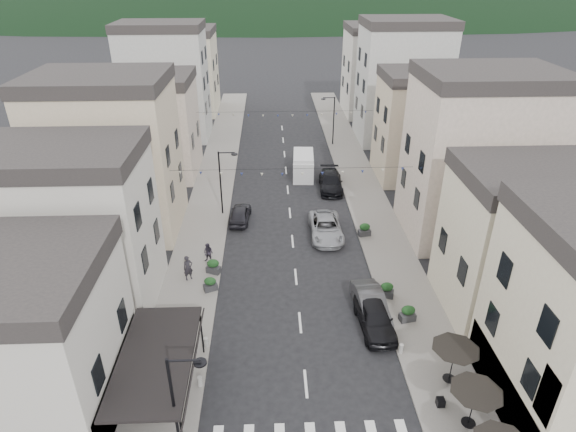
# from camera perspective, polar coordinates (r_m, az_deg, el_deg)

# --- Properties ---
(sidewalk_left) EXTENTS (4.00, 76.00, 0.12)m
(sidewalk_left) POSITION_cam_1_polar(r_m,az_deg,el_deg) (49.47, -8.81, 3.50)
(sidewalk_left) COLOR slate
(sidewalk_left) RESTS_ON ground
(sidewalk_right) EXTENTS (4.00, 76.00, 0.12)m
(sidewalk_right) POSITION_cam_1_polar(r_m,az_deg,el_deg) (49.99, 8.57, 3.79)
(sidewalk_right) COLOR slate
(sidewalk_right) RESTS_ON ground
(boutique_awning) EXTENTS (3.77, 7.50, 3.28)m
(boutique_awning) POSITION_cam_1_polar(r_m,az_deg,el_deg) (25.37, -14.81, -16.02)
(boutique_awning) COLOR black
(boutique_awning) RESTS_ON ground
(buildings_row_left) EXTENTS (10.20, 54.16, 14.00)m
(buildings_row_left) POSITION_cam_1_polar(r_m,az_deg,el_deg) (53.99, -16.24, 11.70)
(buildings_row_left) COLOR beige
(buildings_row_left) RESTS_ON ground
(buildings_row_right) EXTENTS (10.20, 54.16, 14.50)m
(buildings_row_right) POSITION_cam_1_polar(r_m,az_deg,el_deg) (53.79, 15.70, 11.93)
(buildings_row_right) COLOR beige
(buildings_row_right) RESTS_ON ground
(cafe_terrace) EXTENTS (2.50, 8.10, 2.53)m
(cafe_terrace) POSITION_cam_1_polar(r_m,az_deg,el_deg) (25.60, 21.32, -19.22)
(cafe_terrace) COLOR black
(cafe_terrace) RESTS_ON ground
(streetlamp_left_near) EXTENTS (1.70, 0.56, 6.00)m
(streetlamp_left_near) POSITION_cam_1_polar(r_m,az_deg,el_deg) (22.64, -12.76, -20.34)
(streetlamp_left_near) COLOR black
(streetlamp_left_near) RESTS_ON ground
(streetlamp_left_far) EXTENTS (1.70, 0.56, 6.00)m
(streetlamp_left_far) POSITION_cam_1_polar(r_m,az_deg,el_deg) (42.37, -7.68, 4.65)
(streetlamp_left_far) COLOR black
(streetlamp_left_far) RESTS_ON ground
(streetlamp_right_far) EXTENTS (1.70, 0.56, 6.00)m
(streetlamp_right_far) POSITION_cam_1_polar(r_m,az_deg,el_deg) (59.61, 5.19, 11.75)
(streetlamp_right_far) COLOR black
(streetlamp_right_far) RESTS_ON ground
(bollards) EXTENTS (11.66, 10.26, 0.60)m
(bollards) POSITION_cam_1_polar(r_m,az_deg,el_deg) (27.10, 2.21, -19.41)
(bollards) COLOR gray
(bollards) RESTS_ON ground
(bunting_near) EXTENTS (19.00, 0.28, 0.62)m
(bunting_near) POSITION_cam_1_polar(r_m,az_deg,el_deg) (37.76, 0.51, 5.14)
(bunting_near) COLOR black
(bunting_near) RESTS_ON ground
(bunting_far) EXTENTS (19.00, 0.28, 0.62)m
(bunting_far) POSITION_cam_1_polar(r_m,az_deg,el_deg) (52.85, -0.34, 11.93)
(bunting_far) COLOR black
(bunting_far) RESTS_ON ground
(parked_car_a) EXTENTS (2.24, 4.94, 1.64)m
(parked_car_a) POSITION_cam_1_polar(r_m,az_deg,el_deg) (30.93, 10.25, -11.70)
(parked_car_a) COLOR black
(parked_car_a) RESTS_ON ground
(parked_car_b) EXTENTS (2.05, 4.94, 1.59)m
(parked_car_b) POSITION_cam_1_polar(r_m,az_deg,el_deg) (31.88, 9.80, -10.31)
(parked_car_b) COLOR #343437
(parked_car_b) RESTS_ON ground
(parked_car_c) EXTENTS (2.60, 5.62, 1.56)m
(parked_car_c) POSITION_cam_1_polar(r_m,az_deg,el_deg) (39.96, 4.51, -1.38)
(parked_car_c) COLOR gray
(parked_car_c) RESTS_ON ground
(parked_car_d) EXTENTS (2.51, 5.58, 1.59)m
(parked_car_d) POSITION_cam_1_polar(r_m,az_deg,el_deg) (48.32, 5.09, 4.08)
(parked_car_d) COLOR black
(parked_car_d) RESTS_ON ground
(parked_car_e) EXTENTS (2.00, 4.26, 1.41)m
(parked_car_e) POSITION_cam_1_polar(r_m,az_deg,el_deg) (42.36, -5.70, 0.27)
(parked_car_e) COLOR black
(parked_car_e) RESTS_ON ground
(delivery_van) EXTENTS (2.43, 5.41, 2.54)m
(delivery_van) POSITION_cam_1_polar(r_m,az_deg,el_deg) (51.20, 1.83, 6.14)
(delivery_van) COLOR silver
(delivery_van) RESTS_ON ground
(pedestrian_a) EXTENTS (0.83, 0.75, 1.90)m
(pedestrian_a) POSITION_cam_1_polar(r_m,az_deg,el_deg) (35.02, -11.76, -6.05)
(pedestrian_a) COLOR black
(pedestrian_a) RESTS_ON sidewalk_left
(pedestrian_b) EXTENTS (0.94, 0.84, 1.59)m
(pedestrian_b) POSITION_cam_1_polar(r_m,az_deg,el_deg) (36.73, -9.41, -4.34)
(pedestrian_b) COLOR #26212D
(pedestrian_b) RESTS_ON sidewalk_left
(planter_la) EXTENTS (1.06, 0.82, 1.04)m
(planter_la) POSITION_cam_1_polar(r_m,az_deg,el_deg) (33.91, -9.19, -7.96)
(planter_la) COLOR #2C2C2E
(planter_la) RESTS_ON sidewalk_left
(planter_lb) EXTENTS (1.13, 0.90, 1.12)m
(planter_lb) POSITION_cam_1_polar(r_m,az_deg,el_deg) (35.62, -8.85, -5.91)
(planter_lb) COLOR #2C2C2E
(planter_lb) RESTS_ON sidewalk_left
(planter_ra) EXTENTS (1.09, 0.75, 1.12)m
(planter_ra) POSITION_cam_1_polar(r_m,az_deg,el_deg) (31.88, 14.02, -11.14)
(planter_ra) COLOR #323335
(planter_ra) RESTS_ON sidewalk_right
(planter_rb) EXTENTS (1.11, 0.82, 1.12)m
(planter_rb) POSITION_cam_1_polar(r_m,az_deg,el_deg) (33.56, 11.60, -8.58)
(planter_rb) COLOR #2D2D2F
(planter_rb) RESTS_ON sidewalk_right
(planter_rc) EXTENTS (1.08, 0.73, 1.11)m
(planter_rc) POSITION_cam_1_polar(r_m,az_deg,el_deg) (40.29, 9.06, -1.59)
(planter_rc) COLOR #303033
(planter_rc) RESTS_ON sidewalk_right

